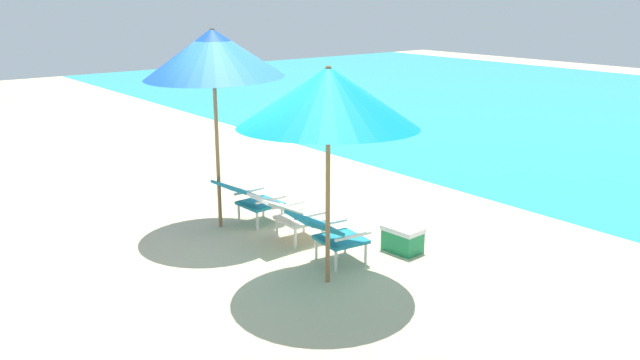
{
  "coord_description": "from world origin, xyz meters",
  "views": [
    {
      "loc": [
        6.4,
        -4.59,
        3.07
      ],
      "look_at": [
        0.0,
        0.49,
        0.75
      ],
      "focal_mm": 36.8,
      "sensor_mm": 36.0,
      "label": 1
    }
  ],
  "objects": [
    {
      "name": "ground_plane",
      "position": [
        0.0,
        4.0,
        0.0
      ],
      "size": [
        40.0,
        40.0,
        0.0
      ],
      "primitive_type": "plane",
      "color": "#CCB78E"
    },
    {
      "name": "lounge_chair_left",
      "position": [
        -0.87,
        -0.04,
        0.4
      ],
      "size": [
        0.57,
        0.89,
        0.68
      ],
      "color": "teal",
      "rests_on": "ground_plane"
    },
    {
      "name": "lounge_chair_center",
      "position": [
        -0.03,
        -0.0,
        0.4
      ],
      "size": [
        0.58,
        0.9,
        0.68
      ],
      "color": "silver",
      "rests_on": "ground_plane"
    },
    {
      "name": "lounge_chair_right",
      "position": [
        0.84,
        -0.05,
        0.4
      ],
      "size": [
        0.64,
        0.93,
        0.68
      ],
      "color": "teal",
      "rests_on": "ground_plane"
    },
    {
      "name": "beach_umbrella_left",
      "position": [
        -1.1,
        -0.38,
        2.34
      ],
      "size": [
        1.97,
        1.98,
        2.68
      ],
      "color": "olive",
      "rests_on": "ground_plane"
    },
    {
      "name": "beach_umbrella_right",
      "position": [
        1.22,
        -0.37,
        2.05
      ],
      "size": [
        2.72,
        2.72,
        2.41
      ],
      "color": "olive",
      "rests_on": "ground_plane"
    },
    {
      "name": "cooler_box",
      "position": [
        1.1,
        0.92,
        0.16
      ],
      "size": [
        0.49,
        0.36,
        0.32
      ],
      "color": "#1E844C",
      "rests_on": "ground_plane"
    }
  ]
}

